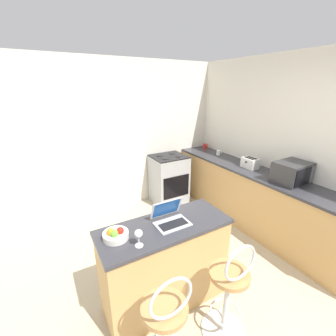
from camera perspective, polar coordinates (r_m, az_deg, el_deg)
The scene contains 14 objects.
ground_plane at distance 2.60m, azimuth 12.26°, elevation -36.23°, with size 20.00×20.00×0.00m, color #BCAD8E.
wall_back at distance 4.03m, azimuth -13.60°, elevation 7.24°, with size 12.00×0.06×2.60m.
breakfast_bar at distance 2.44m, azimuth -0.70°, elevation -23.42°, with size 1.26×0.50×0.94m.
counter_right at distance 3.87m, azimuth 20.49°, elevation -7.11°, with size 0.58×3.29×0.94m.
bar_stool_near at distance 2.01m, azimuth -0.56°, elevation -35.77°, with size 0.40×0.40×1.03m.
bar_stool_far at distance 2.26m, azimuth 15.19°, elevation -28.27°, with size 0.40×0.40×1.03m.
laptop at distance 2.17m, azimuth 0.45°, elevation -12.31°, with size 0.32×0.26×0.21m.
microwave at distance 3.39m, azimuth 28.95°, elevation -1.03°, with size 0.44×0.35×0.28m.
toaster at distance 3.76m, azimuth 20.13°, elevation 1.21°, with size 0.19×0.24×0.17m.
stove_range at distance 4.33m, azimuth 0.21°, elevation -2.87°, with size 0.63×0.56×0.94m.
mug_white at distance 4.33m, azimuth 12.71°, elevation 3.85°, with size 0.09×0.07×0.09m.
mug_red at distance 4.75m, azimuth 9.40°, elevation 5.49°, with size 0.10×0.08×0.10m.
fruit_bowl at distance 2.02m, azimuth -13.18°, elevation -16.15°, with size 0.22×0.22×0.11m.
wine_glass_short at distance 1.87m, azimuth -7.49°, elevation -16.41°, with size 0.07×0.07×0.15m.
Camera 1 is at (-1.08, -1.00, 2.15)m, focal length 24.00 mm.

